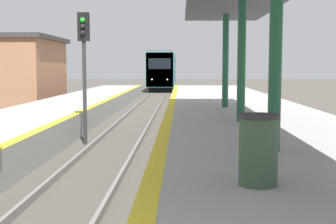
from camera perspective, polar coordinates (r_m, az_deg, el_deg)
train at (r=53.95m, az=-0.62°, el=5.09°), size 2.71×17.46×4.20m
signal_mid at (r=15.33m, az=-10.22°, el=7.14°), size 0.36×0.31×4.24m
trash_bin at (r=6.59m, az=10.96°, el=-4.53°), size 0.57×0.57×0.99m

